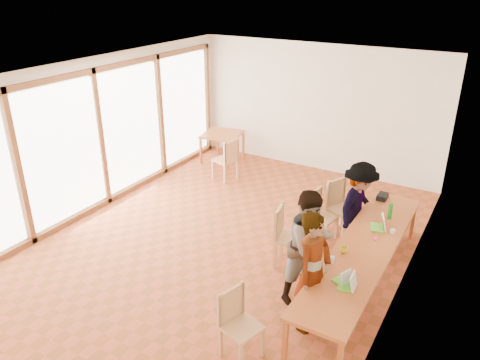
{
  "coord_description": "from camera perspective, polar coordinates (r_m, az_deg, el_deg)",
  "views": [
    {
      "loc": [
        3.9,
        -6.17,
        4.43
      ],
      "look_at": [
        0.1,
        0.28,
        1.1
      ],
      "focal_mm": 35.0,
      "sensor_mm": 36.0,
      "label": 1
    }
  ],
  "objects": [
    {
      "name": "ceiling",
      "position": [
        7.43,
        -1.78,
        13.04
      ],
      "size": [
        6.0,
        8.0,
        0.04
      ],
      "primitive_type": "cube",
      "color": "white",
      "rests_on": "wall_back"
    },
    {
      "name": "green_bottle",
      "position": [
        7.97,
        17.84,
        -3.64
      ],
      "size": [
        0.07,
        0.07,
        0.28
      ],
      "primitive_type": "cylinder",
      "color": "#197A20",
      "rests_on": "communal_table"
    },
    {
      "name": "window_wall",
      "position": [
        9.68,
        -16.73,
        5.34
      ],
      "size": [
        0.1,
        8.0,
        3.0
      ],
      "primitive_type": "cube",
      "color": "white",
      "rests_on": "ground"
    },
    {
      "name": "laptop_near",
      "position": [
        6.25,
        13.22,
        -12.22
      ],
      "size": [
        0.23,
        0.26,
        0.2
      ],
      "rotation": [
        0.0,
        0.0,
        0.08
      ],
      "color": "#5CCB2D",
      "rests_on": "communal_table"
    },
    {
      "name": "person_near",
      "position": [
        6.27,
        8.88,
        -11.02
      ],
      "size": [
        0.52,
        0.69,
        1.72
      ],
      "primitive_type": "imported",
      "rotation": [
        0.0,
        0.0,
        1.39
      ],
      "color": "gray",
      "rests_on": "ground"
    },
    {
      "name": "chair_near",
      "position": [
        5.99,
        -0.48,
        -16.2
      ],
      "size": [
        0.54,
        0.54,
        0.49
      ],
      "rotation": [
        0.0,
        0.0,
        -0.29
      ],
      "color": "tan",
      "rests_on": "ground"
    },
    {
      "name": "yellow_mug",
      "position": [
        6.93,
        12.54,
        -8.28
      ],
      "size": [
        0.12,
        0.12,
        0.09
      ],
      "primitive_type": "imported",
      "rotation": [
        0.0,
        0.0,
        -0.08
      ],
      "color": "yellow",
      "rests_on": "communal_table"
    },
    {
      "name": "chair_mid",
      "position": [
        7.63,
        5.48,
        -6.07
      ],
      "size": [
        0.55,
        0.55,
        0.54
      ],
      "rotation": [
        0.0,
        0.0,
        0.19
      ],
      "color": "tan",
      "rests_on": "ground"
    },
    {
      "name": "black_pouch",
      "position": [
        8.66,
        16.98,
        -1.94
      ],
      "size": [
        0.16,
        0.26,
        0.09
      ],
      "primitive_type": "cube",
      "color": "black",
      "rests_on": "communal_table"
    },
    {
      "name": "chair_empty",
      "position": [
        8.72,
        12.05,
        -2.46
      ],
      "size": [
        0.62,
        0.62,
        0.54
      ],
      "rotation": [
        0.0,
        0.0,
        -0.41
      ],
      "color": "tan",
      "rests_on": "ground"
    },
    {
      "name": "side_table",
      "position": [
        11.77,
        -2.2,
        5.34
      ],
      "size": [
        0.9,
        0.9,
        0.75
      ],
      "rotation": [
        0.0,
        0.0,
        0.2
      ],
      "color": "#B45B28",
      "rests_on": "ground"
    },
    {
      "name": "person_mid",
      "position": [
        6.78,
        8.53,
        -8.06
      ],
      "size": [
        0.92,
        1.02,
        1.73
      ],
      "primitive_type": "imported",
      "rotation": [
        0.0,
        0.0,
        1.18
      ],
      "color": "gray",
      "rests_on": "ground"
    },
    {
      "name": "clear_glass",
      "position": [
        6.68,
        11.15,
        -9.5
      ],
      "size": [
        0.07,
        0.07,
        0.09
      ],
      "primitive_type": "cylinder",
      "color": "silver",
      "rests_on": "communal_table"
    },
    {
      "name": "laptop_mid",
      "position": [
        6.33,
        12.54,
        -11.68
      ],
      "size": [
        0.25,
        0.27,
        0.18
      ],
      "rotation": [
        0.0,
        0.0,
        -0.38
      ],
      "color": "#5CCB2D",
      "rests_on": "communal_table"
    },
    {
      "name": "chair_far",
      "position": [
        8.46,
        9.56,
        -3.55
      ],
      "size": [
        0.5,
        0.5,
        0.49
      ],
      "rotation": [
        0.0,
        0.0,
        -0.17
      ],
      "color": "tan",
      "rests_on": "ground"
    },
    {
      "name": "condiment_cup",
      "position": [
        7.62,
        18.12,
        -5.96
      ],
      "size": [
        0.08,
        0.08,
        0.06
      ],
      "primitive_type": "cylinder",
      "color": "white",
      "rests_on": "communal_table"
    },
    {
      "name": "person_far",
      "position": [
        8.14,
        14.24,
        -3.25
      ],
      "size": [
        0.73,
        1.11,
        1.61
      ],
      "primitive_type": "imported",
      "rotation": [
        0.0,
        0.0,
        1.44
      ],
      "color": "gray",
      "rests_on": "ground"
    },
    {
      "name": "wall_back",
      "position": [
        11.28,
        9.33,
        8.61
      ],
      "size": [
        6.0,
        0.1,
        3.0
      ],
      "primitive_type": "cube",
      "color": "white",
      "rests_on": "ground"
    },
    {
      "name": "wall_front",
      "position": [
        5.34,
        -25.63,
        -12.03
      ],
      "size": [
        6.0,
        0.1,
        3.0
      ],
      "primitive_type": "cube",
      "color": "white",
      "rests_on": "ground"
    },
    {
      "name": "chair_spare",
      "position": [
        10.66,
        -1.44,
        3.0
      ],
      "size": [
        0.57,
        0.57,
        0.53
      ],
      "rotation": [
        0.0,
        0.0,
        2.89
      ],
      "color": "tan",
      "rests_on": "ground"
    },
    {
      "name": "laptop_far",
      "position": [
        7.66,
        16.74,
        -5.29
      ],
      "size": [
        0.31,
        0.33,
        0.23
      ],
      "rotation": [
        0.0,
        0.0,
        0.35
      ],
      "color": "#5CCB2D",
      "rests_on": "communal_table"
    },
    {
      "name": "ground",
      "position": [
        8.54,
        -1.52,
        -7.28
      ],
      "size": [
        8.0,
        8.0,
        0.0
      ],
      "primitive_type": "plane",
      "color": "#AE4A2A",
      "rests_on": "ground"
    },
    {
      "name": "communal_table",
      "position": [
        7.17,
        14.88,
        -8.27
      ],
      "size": [
        0.8,
        4.0,
        0.75
      ],
      "color": "#B45B28",
      "rests_on": "ground"
    },
    {
      "name": "wall_right",
      "position": [
        6.89,
        20.05,
        -2.76
      ],
      "size": [
        0.1,
        8.0,
        3.0
      ],
      "primitive_type": "cube",
      "color": "white",
      "rests_on": "ground"
    },
    {
      "name": "pink_phone",
      "position": [
        7.39,
        16.13,
        -6.87
      ],
      "size": [
        0.05,
        0.1,
        0.01
      ],
      "primitive_type": "cube",
      "color": "#ED4069",
      "rests_on": "communal_table"
    }
  ]
}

